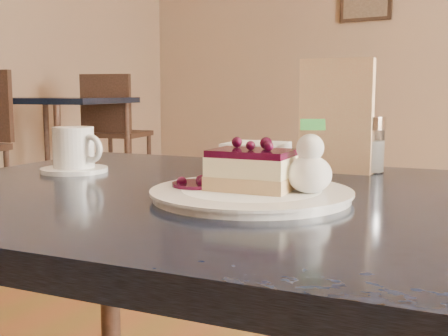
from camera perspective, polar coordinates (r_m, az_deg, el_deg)
The scene contains 10 objects.
main_table at distance 0.82m, azimuth 3.91°, elevation -7.54°, with size 1.18×0.87×0.68m.
dessert_plate at distance 0.76m, azimuth 2.78°, elevation -2.70°, with size 0.26×0.26×0.01m, color white.
cheesecake_slice at distance 0.75m, azimuth 2.79°, elevation -0.22°, with size 0.12×0.09×0.05m.
whipped_cream at distance 0.74m, azimuth 8.69°, elevation -0.61°, with size 0.06×0.06×0.05m.
berry_sauce at distance 0.78m, azimuth -2.65°, elevation -1.69°, with size 0.07×0.07×0.01m, color black.
coffee_set at distance 1.04m, azimuth -14.93°, elevation 1.56°, with size 0.13×0.12×0.08m.
menu_card at distance 1.01m, azimuth 11.31°, elevation 5.18°, with size 0.13×0.03×0.20m, color beige.
sugar_shaker at distance 1.02m, azimuth 14.59°, elevation 2.36°, with size 0.05×0.05×0.10m.
napkin_stack at distance 1.09m, azimuth 3.28°, elevation 1.39°, with size 0.11×0.11×0.05m, color white.
bg_table_far_left at distance 4.41m, azimuth -16.89°, elevation -2.45°, with size 1.23×1.91×1.27m.
Camera 1 is at (0.22, -0.41, 0.83)m, focal length 45.00 mm.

